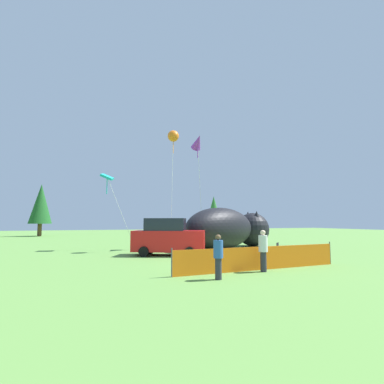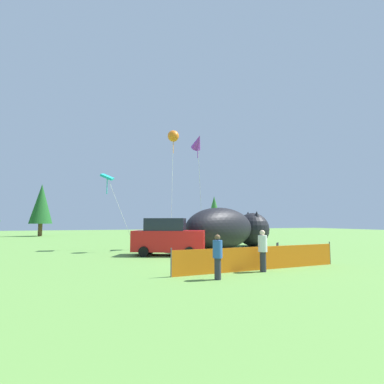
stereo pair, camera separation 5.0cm
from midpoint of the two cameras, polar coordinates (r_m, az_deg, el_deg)
ground_plane at (r=16.24m, az=6.89°, el=-12.99°), size 120.00×120.00×0.00m
parked_car at (r=18.85m, az=-4.49°, el=-8.60°), size 4.73×3.47×2.29m
folding_chair at (r=18.07m, az=16.49°, el=-10.40°), size 0.70×0.70×0.88m
inflatable_cat at (r=23.35m, az=7.00°, el=-7.17°), size 8.99×6.07×3.11m
safety_fence at (r=13.69m, az=13.08°, el=-12.18°), size 8.35×0.65×1.10m
spectator_in_green_shirt at (r=11.20m, az=5.03°, el=-11.83°), size 0.35×0.35×1.62m
spectator_in_grey_shirt at (r=13.17m, az=13.43°, el=-10.49°), size 0.38×0.38×1.73m
kite_orange_flower at (r=22.60m, az=-3.53°, el=10.49°), size 0.99×1.87×8.81m
kite_teal_diamond at (r=23.47m, az=-15.72°, el=2.56°), size 2.71×1.17×5.76m
kite_purple_delta at (r=24.04m, az=1.17°, el=9.46°), size 1.41×2.16×9.06m
horizon_tree_east at (r=56.44m, az=4.28°, el=-3.45°), size 2.83×2.83×6.76m
horizon_tree_west at (r=47.22m, az=-26.74°, el=-2.05°), size 3.07×3.07×7.32m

